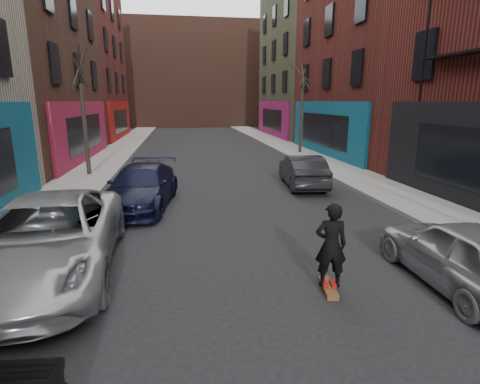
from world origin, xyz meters
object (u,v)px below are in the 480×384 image
object	(u,v)px
parked_right_far	(465,254)
skateboard	(328,288)
parked_left_end	(141,187)
tree_right_far	(302,101)
parked_right_end	(303,171)
tree_left_far	(83,104)
skateboarder	(331,245)
parked_left_far	(47,238)

from	to	relation	value
parked_right_far	skateboard	size ratio (longest dim) A/B	5.03
parked_left_end	tree_right_far	bearing A→B (deg)	59.30
parked_right_end	tree_left_far	bearing A→B (deg)	-15.03
skateboarder	parked_left_end	bearing A→B (deg)	-49.32
parked_left_end	skateboard	distance (m)	7.75
tree_right_far	parked_right_end	distance (m)	10.47
parked_left_far	skateboarder	size ratio (longest dim) A/B	3.52
parked_left_far	tree_right_far	bearing A→B (deg)	53.25
tree_left_far	tree_right_far	distance (m)	13.78
parked_right_far	parked_right_end	bearing A→B (deg)	-87.10
tree_right_far	skateboard	distance (m)	19.41
parked_left_far	skateboard	bearing A→B (deg)	-20.13
parked_left_far	parked_right_far	bearing A→B (deg)	-17.01
parked_left_far	parked_right_end	bearing A→B (deg)	38.50
tree_left_far	tree_right_far	bearing A→B (deg)	25.82
parked_left_end	parked_right_end	world-z (taller)	parked_left_end
parked_right_end	parked_left_far	bearing A→B (deg)	48.44
parked_left_end	parked_right_end	size ratio (longest dim) A/B	1.19
tree_right_far	parked_right_far	world-z (taller)	tree_right_far
tree_right_far	parked_left_end	distance (m)	15.32
tree_right_far	parked_left_end	size ratio (longest dim) A/B	1.41
parked_right_far	parked_left_far	bearing A→B (deg)	-11.70
parked_right_end	skateboarder	distance (m)	9.03
parked_right_end	skateboard	bearing A→B (deg)	80.97
parked_left_far	skateboarder	xyz separation A→B (m)	(5.46, -1.59, 0.12)
parked_left_end	skateboard	bearing A→B (deg)	-50.35
parked_left_end	parked_right_end	distance (m)	6.75
tree_left_far	parked_left_far	xyz separation A→B (m)	(1.60, -10.75, -2.58)
tree_right_far	parked_right_end	world-z (taller)	tree_right_far
parked_left_end	skateboarder	bearing A→B (deg)	-50.35
parked_right_far	parked_right_end	xyz separation A→B (m)	(-0.24, 9.00, -0.02)
tree_left_far	parked_left_far	bearing A→B (deg)	-81.53
parked_left_far	parked_right_far	distance (m)	8.25
skateboarder	parked_right_end	bearing A→B (deg)	-96.07
tree_left_far	tree_right_far	world-z (taller)	tree_right_far
parked_right_end	skateboard	world-z (taller)	parked_right_end
parked_right_far	tree_right_far	bearing A→B (deg)	-97.06
parked_right_far	parked_right_end	distance (m)	9.00
parked_left_end	skateboarder	xyz separation A→B (m)	(4.06, -6.57, 0.22)
tree_right_far	skateboarder	distance (m)	19.27
parked_left_end	parked_right_far	distance (m)	9.54
tree_left_far	skateboard	distance (m)	14.59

